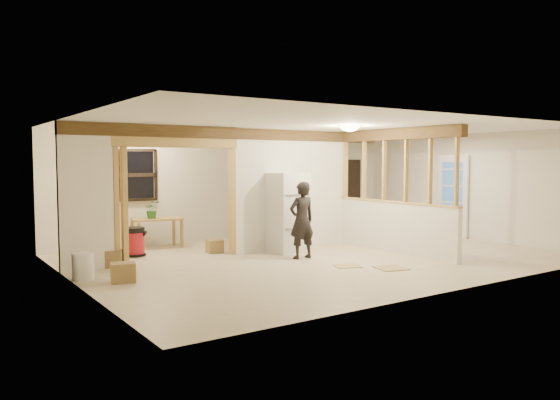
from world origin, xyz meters
TOP-DOWN VIEW (x-y plane):
  - floor at (0.00, 0.00)m, footprint 9.00×6.50m
  - ceiling at (0.00, 0.00)m, footprint 9.00×6.50m
  - wall_back at (0.00, 3.25)m, footprint 9.00×0.01m
  - wall_front at (0.00, -3.25)m, footprint 9.00×0.01m
  - wall_left at (-4.50, 0.00)m, footprint 0.01×6.50m
  - wall_right at (4.50, 0.00)m, footprint 0.01×6.50m
  - partition_left_stub at (-4.05, 1.20)m, footprint 0.90×0.12m
  - partition_center at (0.20, 1.20)m, footprint 2.80×0.12m
  - doorway_frame at (-2.40, 1.20)m, footprint 2.46×0.14m
  - header_beam_back at (-1.00, 1.20)m, footprint 7.00×0.18m
  - header_beam_right at (1.60, -0.40)m, footprint 0.18×3.30m
  - pony_wall at (1.60, -0.40)m, footprint 0.12×3.20m
  - stud_partition at (1.60, -0.40)m, footprint 0.14×3.20m
  - window_back at (-2.60, 3.17)m, footprint 1.12×0.10m
  - french_door at (4.42, 0.40)m, footprint 0.12×0.86m
  - ceiling_dome_main at (0.30, -0.50)m, footprint 0.36×0.36m
  - ceiling_dome_util at (-2.50, 2.30)m, footprint 0.32×0.32m
  - hanging_bulb at (-2.00, 1.60)m, footprint 0.07×0.07m
  - refrigerator at (-0.17, 0.82)m, footprint 0.66×0.64m
  - woman at (-0.39, 0.06)m, footprint 0.54×0.37m
  - work_table at (-2.20, 2.77)m, footprint 1.10×0.71m
  - potted_plant at (-2.31, 2.74)m, footprint 0.39×0.35m
  - shop_vac at (-2.92, 2.10)m, footprint 0.53×0.53m
  - bookshelf at (3.18, 3.02)m, footprint 0.95×0.32m
  - bucket at (-4.30, 0.48)m, footprint 0.44×0.44m
  - box_util_a at (-1.45, 1.57)m, footprint 0.34×0.30m
  - box_util_b at (-3.61, 1.24)m, footprint 0.43×0.43m
  - box_front at (-3.85, -0.05)m, footprint 0.43×0.38m
  - floor_panel_near at (0.30, -1.59)m, footprint 0.58×0.58m
  - floor_panel_far at (-0.18, -1.03)m, footprint 0.56×0.52m

SIDE VIEW (x-z plane):
  - floor at x=0.00m, z-range -0.01..0.00m
  - floor_panel_far at x=-0.18m, z-range 0.00..0.01m
  - floor_panel_near at x=0.30m, z-range 0.00..0.02m
  - box_util_a at x=-1.45m, z-range 0.00..0.26m
  - box_front at x=-3.85m, z-range 0.00..0.30m
  - box_util_b at x=-3.61m, z-range 0.00..0.30m
  - bucket at x=-4.30m, z-range 0.00..0.42m
  - shop_vac at x=-2.92m, z-range 0.00..0.57m
  - work_table at x=-2.20m, z-range 0.00..0.64m
  - pony_wall at x=1.60m, z-range 0.00..1.00m
  - woman at x=-0.39m, z-range 0.00..1.46m
  - refrigerator at x=-0.17m, z-range 0.00..1.61m
  - potted_plant at x=-2.31m, z-range 0.64..1.01m
  - bookshelf at x=3.18m, z-range 0.00..1.89m
  - french_door at x=4.42m, z-range 0.00..2.00m
  - doorway_frame at x=-2.40m, z-range 0.00..2.20m
  - wall_back at x=0.00m, z-range 0.00..2.50m
  - wall_front at x=0.00m, z-range 0.00..2.50m
  - wall_left at x=-4.50m, z-range 0.00..2.50m
  - wall_right at x=4.50m, z-range 0.00..2.50m
  - partition_left_stub at x=-4.05m, z-range 0.00..2.50m
  - partition_center at x=0.20m, z-range 0.00..2.50m
  - window_back at x=-2.60m, z-range 1.00..2.10m
  - stud_partition at x=1.60m, z-range 1.00..2.32m
  - hanging_bulb at x=-2.00m, z-range 2.15..2.22m
  - header_beam_back at x=-1.00m, z-range 2.27..2.49m
  - header_beam_right at x=1.60m, z-range 2.27..2.49m
  - ceiling_dome_main at x=0.30m, z-range 2.40..2.56m
  - ceiling_dome_util at x=-2.50m, z-range 2.41..2.55m
  - ceiling at x=0.00m, z-range 2.50..2.50m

